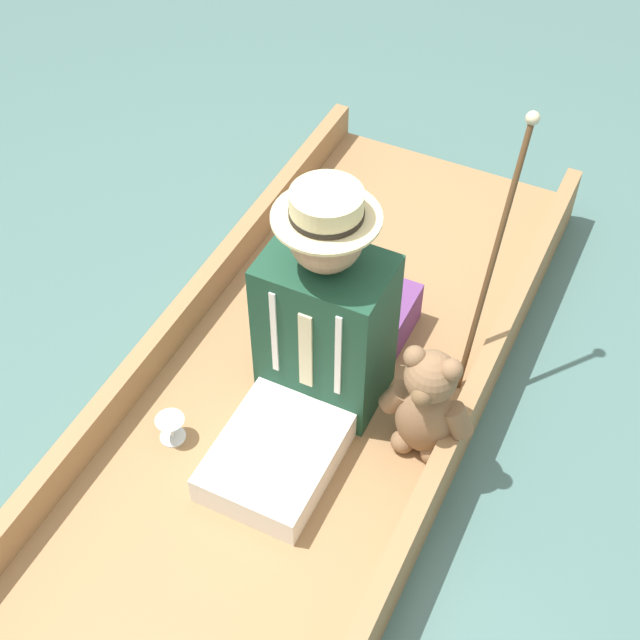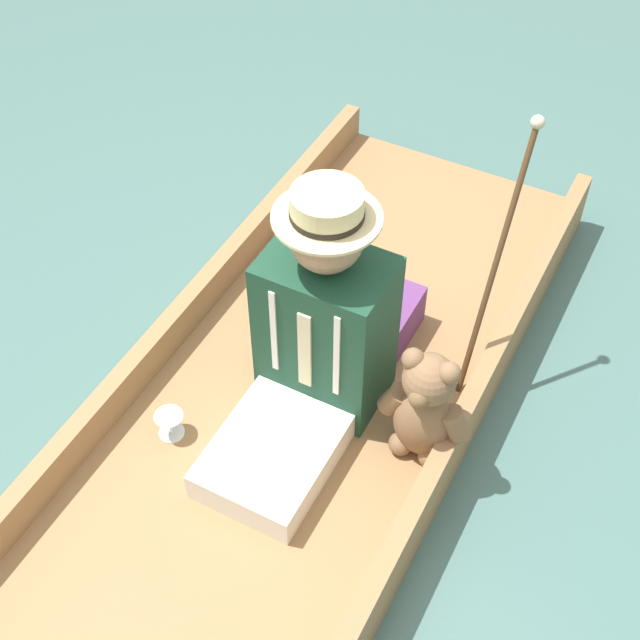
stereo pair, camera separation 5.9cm
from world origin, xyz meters
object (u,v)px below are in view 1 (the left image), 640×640
teddy_bear (426,406)px  seated_person (317,338)px  wine_glass (171,425)px  walking_cane (499,237)px

teddy_bear → seated_person: bearing=-2.3°
teddy_bear → wine_glass: bearing=23.7°
teddy_bear → walking_cane: 0.58m
seated_person → walking_cane: 0.65m
wine_glass → walking_cane: bearing=-133.0°
seated_person → teddy_bear: (-0.38, 0.02, -0.11)m
seated_person → teddy_bear: size_ratio=1.90×
wine_glass → walking_cane: (-0.76, -0.81, 0.44)m
teddy_bear → walking_cane: size_ratio=0.50×
seated_person → walking_cane: size_ratio=0.95×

